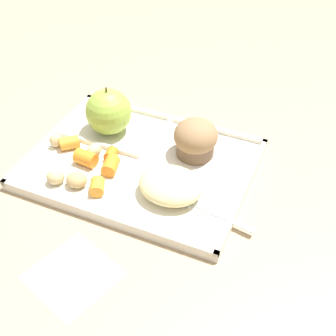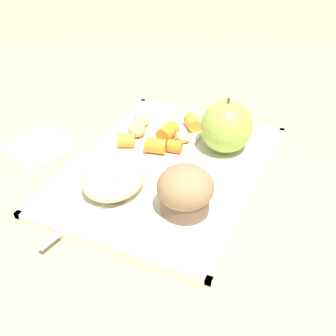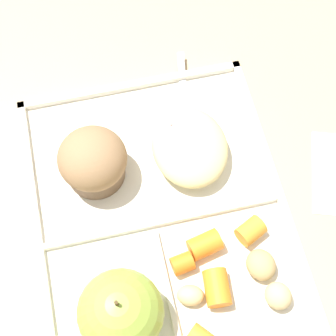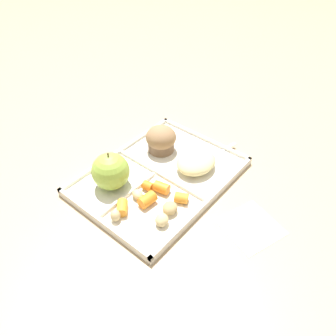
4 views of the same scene
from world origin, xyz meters
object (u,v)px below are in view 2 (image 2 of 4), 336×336
at_px(lunch_tray, 168,172).
at_px(green_apple, 226,127).
at_px(bran_muffin, 185,191).
at_px(plastic_fork, 89,210).

xyz_separation_m(lunch_tray, green_apple, (-0.10, 0.06, 0.05)).
bearing_deg(bran_muffin, green_apple, 180.00).
distance_m(green_apple, bran_muffin, 0.18).
distance_m(lunch_tray, green_apple, 0.12).
relative_size(lunch_tray, bran_muffin, 4.88).
distance_m(lunch_tray, bran_muffin, 0.11).
relative_size(lunch_tray, plastic_fork, 2.42).
distance_m(green_apple, plastic_fork, 0.27).
xyz_separation_m(green_apple, plastic_fork, (0.23, -0.12, -0.04)).
relative_size(green_apple, bran_muffin, 1.22).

